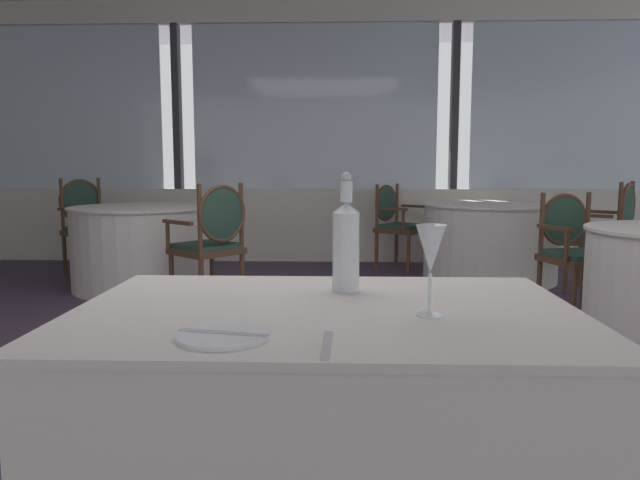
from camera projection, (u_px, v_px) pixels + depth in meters
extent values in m
plane|color=#47384C|center=(282.00, 381.00, 3.08)|extent=(13.69, 13.69, 0.00)
cube|color=silver|center=(315.00, 225.00, 6.95)|extent=(10.14, 0.12, 0.85)
cube|color=silver|center=(315.00, 11.00, 6.65)|extent=(10.14, 0.12, 0.25)
cube|color=silver|center=(43.00, 108.00, 6.91)|extent=(2.80, 0.02, 1.86)
cube|color=silver|center=(315.00, 107.00, 6.80)|extent=(2.80, 0.02, 1.86)
cube|color=#333338|center=(177.00, 108.00, 6.83)|extent=(0.08, 0.14, 1.86)
cube|color=silver|center=(596.00, 106.00, 6.69)|extent=(2.80, 0.02, 1.86)
cube|color=#333338|center=(454.00, 107.00, 6.72)|extent=(0.08, 0.14, 1.86)
cube|color=white|center=(326.00, 311.00, 1.52)|extent=(1.28, 0.87, 0.02)
cube|color=white|center=(326.00, 450.00, 1.57)|extent=(1.24, 0.84, 0.73)
cylinder|color=white|center=(223.00, 335.00, 1.25)|extent=(0.20, 0.20, 0.01)
cube|color=silver|center=(223.00, 333.00, 1.25)|extent=(0.20, 0.06, 0.00)
cube|color=silver|center=(327.00, 345.00, 1.19)|extent=(0.02, 0.18, 0.00)
cylinder|color=white|center=(346.00, 252.00, 1.71)|extent=(0.08, 0.08, 0.23)
cone|color=white|center=(346.00, 207.00, 1.69)|extent=(0.08, 0.08, 0.03)
cylinder|color=white|center=(346.00, 192.00, 1.69)|extent=(0.04, 0.04, 0.06)
sphere|color=silver|center=(346.00, 177.00, 1.68)|extent=(0.03, 0.03, 0.03)
cylinder|color=white|center=(429.00, 315.00, 1.43)|extent=(0.06, 0.06, 0.00)
cylinder|color=white|center=(430.00, 294.00, 1.42)|extent=(0.01, 0.01, 0.10)
cone|color=white|center=(431.00, 249.00, 1.41)|extent=(0.07, 0.07, 0.12)
cube|color=brown|center=(581.00, 260.00, 4.34)|extent=(0.57, 0.57, 0.05)
cube|color=#284738|center=(581.00, 254.00, 4.34)|extent=(0.53, 0.53, 0.04)
cylinder|color=brown|center=(622.00, 294.00, 4.23)|extent=(0.04, 0.04, 0.40)
cylinder|color=brown|center=(574.00, 297.00, 4.13)|extent=(0.04, 0.04, 0.40)
cylinder|color=brown|center=(584.00, 284.00, 4.61)|extent=(0.04, 0.04, 0.40)
cylinder|color=brown|center=(539.00, 286.00, 4.51)|extent=(0.04, 0.04, 0.40)
cylinder|color=brown|center=(587.00, 222.00, 4.55)|extent=(0.04, 0.04, 0.46)
cylinder|color=brown|center=(542.00, 223.00, 4.45)|extent=(0.04, 0.04, 0.46)
ellipsoid|color=#284738|center=(564.00, 220.00, 4.51)|extent=(0.39, 0.16, 0.39)
torus|color=brown|center=(564.00, 220.00, 4.51)|extent=(0.39, 0.14, 0.40)
cube|color=brown|center=(614.00, 226.00, 4.35)|extent=(0.14, 0.36, 0.03)
cylinder|color=brown|center=(627.00, 243.00, 4.23)|extent=(0.03, 0.03, 0.22)
cube|color=brown|center=(554.00, 228.00, 4.23)|extent=(0.14, 0.36, 0.03)
cylinder|color=brown|center=(566.00, 246.00, 4.11)|extent=(0.03, 0.03, 0.22)
cylinder|color=white|center=(141.00, 207.00, 5.37)|extent=(1.27, 1.27, 0.02)
cylinder|color=white|center=(142.00, 248.00, 5.42)|extent=(1.24, 1.24, 0.73)
cube|color=brown|center=(91.00, 232.00, 6.07)|extent=(0.65, 0.65, 0.05)
cube|color=#284738|center=(91.00, 228.00, 6.06)|extent=(0.60, 0.60, 0.04)
cylinder|color=brown|center=(120.00, 255.00, 6.11)|extent=(0.04, 0.04, 0.41)
cylinder|color=brown|center=(83.00, 259.00, 5.82)|extent=(0.04, 0.04, 0.41)
cylinder|color=brown|center=(102.00, 251.00, 6.38)|extent=(0.04, 0.04, 0.41)
cylinder|color=brown|center=(65.00, 255.00, 6.09)|extent=(0.04, 0.04, 0.41)
cylinder|color=brown|center=(99.00, 203.00, 6.31)|extent=(0.04, 0.04, 0.53)
cylinder|color=brown|center=(62.00, 204.00, 6.02)|extent=(0.04, 0.04, 0.53)
ellipsoid|color=#284738|center=(80.00, 201.00, 6.17)|extent=(0.29, 0.33, 0.44)
torus|color=brown|center=(80.00, 201.00, 6.17)|extent=(0.32, 0.36, 0.45)
cube|color=brown|center=(114.00, 207.00, 6.21)|extent=(0.30, 0.27, 0.03)
cylinder|color=brown|center=(121.00, 219.00, 6.13)|extent=(0.03, 0.03, 0.22)
cube|color=brown|center=(67.00, 210.00, 5.84)|extent=(0.30, 0.27, 0.03)
cylinder|color=brown|center=(74.00, 222.00, 5.76)|extent=(0.03, 0.03, 0.22)
cube|color=brown|center=(206.00, 251.00, 4.75)|extent=(0.65, 0.65, 0.05)
cube|color=#284738|center=(206.00, 245.00, 4.74)|extent=(0.60, 0.60, 0.04)
cylinder|color=brown|center=(172.00, 279.00, 4.77)|extent=(0.04, 0.04, 0.41)
cylinder|color=brown|center=(212.00, 273.00, 5.06)|extent=(0.04, 0.04, 0.41)
cylinder|color=brown|center=(201.00, 286.00, 4.50)|extent=(0.04, 0.04, 0.41)
cylinder|color=brown|center=(242.00, 279.00, 4.79)|extent=(0.04, 0.04, 0.41)
cylinder|color=brown|center=(200.00, 219.00, 4.43)|extent=(0.04, 0.04, 0.52)
cylinder|color=brown|center=(241.00, 215.00, 4.73)|extent=(0.04, 0.04, 0.52)
ellipsoid|color=#284738|center=(222.00, 214.00, 4.57)|extent=(0.29, 0.33, 0.44)
torus|color=brown|center=(222.00, 214.00, 4.57)|extent=(0.32, 0.36, 0.45)
cube|color=brown|center=(177.00, 222.00, 4.55)|extent=(0.30, 0.27, 0.03)
cylinder|color=brown|center=(168.00, 235.00, 4.66)|extent=(0.03, 0.03, 0.22)
cube|color=brown|center=(229.00, 218.00, 4.91)|extent=(0.30, 0.27, 0.03)
cylinder|color=brown|center=(219.00, 230.00, 5.02)|extent=(0.03, 0.03, 0.22)
cylinder|color=white|center=(491.00, 205.00, 5.76)|extent=(1.31, 1.31, 0.02)
cylinder|color=white|center=(489.00, 243.00, 5.81)|extent=(1.27, 1.27, 0.73)
cube|color=brown|center=(402.00, 230.00, 6.43)|extent=(0.65, 0.65, 0.05)
cube|color=#284738|center=(402.00, 226.00, 6.42)|extent=(0.59, 0.59, 0.04)
cylinder|color=brown|center=(427.00, 250.00, 6.48)|extent=(0.04, 0.04, 0.40)
cylinder|color=brown|center=(408.00, 254.00, 6.18)|extent=(0.04, 0.04, 0.40)
cylinder|color=brown|center=(396.00, 247.00, 6.74)|extent=(0.04, 0.04, 0.40)
cylinder|color=brown|center=(376.00, 251.00, 6.43)|extent=(0.04, 0.04, 0.40)
cylinder|color=brown|center=(397.00, 204.00, 6.68)|extent=(0.04, 0.04, 0.47)
cylinder|color=brown|center=(377.00, 206.00, 6.37)|extent=(0.04, 0.04, 0.47)
ellipsoid|color=#284738|center=(386.00, 203.00, 6.53)|extent=(0.28, 0.34, 0.39)
torus|color=brown|center=(386.00, 203.00, 6.53)|extent=(0.27, 0.34, 0.41)
cube|color=brown|center=(416.00, 206.00, 6.58)|extent=(0.31, 0.25, 0.03)
cylinder|color=brown|center=(427.00, 217.00, 6.50)|extent=(0.03, 0.03, 0.22)
cube|color=brown|center=(392.00, 209.00, 6.19)|extent=(0.31, 0.25, 0.03)
cylinder|color=brown|center=(403.00, 220.00, 6.12)|extent=(0.03, 0.03, 0.22)
cube|color=brown|center=(598.00, 242.00, 5.17)|extent=(0.65, 0.65, 0.05)
cube|color=#284738|center=(599.00, 237.00, 5.16)|extent=(0.59, 0.59, 0.04)
cylinder|color=brown|center=(566.00, 269.00, 5.17)|extent=(0.04, 0.04, 0.43)
cylinder|color=brown|center=(580.00, 264.00, 5.47)|extent=(0.04, 0.04, 0.43)
cylinder|color=brown|center=(616.00, 275.00, 4.92)|extent=(0.04, 0.04, 0.43)
cylinder|color=brown|center=(627.00, 268.00, 5.22)|extent=(0.04, 0.04, 0.43)
cylinder|color=brown|center=(620.00, 213.00, 4.85)|extent=(0.04, 0.04, 0.50)
cylinder|color=brown|center=(631.00, 210.00, 5.16)|extent=(0.04, 0.04, 0.50)
ellipsoid|color=#284738|center=(628.00, 208.00, 4.99)|extent=(0.28, 0.34, 0.42)
torus|color=brown|center=(628.00, 208.00, 4.99)|extent=(0.29, 0.36, 0.43)
cube|color=brown|center=(589.00, 216.00, 4.96)|extent=(0.31, 0.25, 0.03)
cylinder|color=brown|center=(571.00, 228.00, 5.06)|extent=(0.03, 0.03, 0.22)
cube|color=brown|center=(605.00, 212.00, 5.34)|extent=(0.31, 0.25, 0.03)
cylinder|color=brown|center=(588.00, 223.00, 5.44)|extent=(0.03, 0.03, 0.22)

